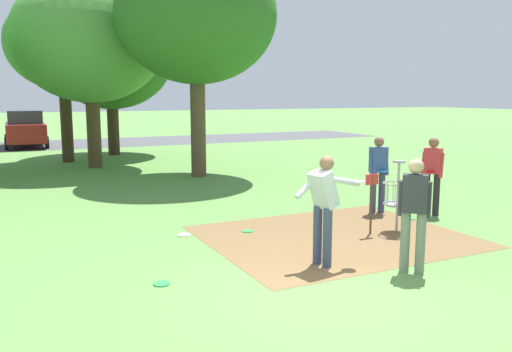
# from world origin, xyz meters

# --- Properties ---
(ground_plane) EXTENTS (160.00, 160.00, 0.00)m
(ground_plane) POSITION_xyz_m (0.00, 0.00, 0.00)
(ground_plane) COLOR #5B8942
(dirt_tee_pad) EXTENTS (4.67, 3.91, 0.01)m
(dirt_tee_pad) POSITION_xyz_m (1.81, 2.39, 0.00)
(dirt_tee_pad) COLOR brown
(dirt_tee_pad) RESTS_ON ground
(disc_golf_basket) EXTENTS (0.98, 0.58, 1.39)m
(disc_golf_basket) POSITION_xyz_m (3.03, 2.18, 0.75)
(disc_golf_basket) COLOR #9E9EA3
(disc_golf_basket) RESTS_ON ground
(player_foreground_watching) EXTENTS (0.45, 0.45, 1.71)m
(player_foreground_watching) POSITION_xyz_m (1.70, 0.22, 0.97)
(player_foreground_watching) COLOR slate
(player_foreground_watching) RESTS_ON ground
(player_throwing) EXTENTS (0.45, 0.49, 1.71)m
(player_throwing) POSITION_xyz_m (4.75, 2.99, 0.97)
(player_throwing) COLOR #232328
(player_throwing) RESTS_ON ground
(player_waiting_left) EXTENTS (1.16, 0.42, 1.71)m
(player_waiting_left) POSITION_xyz_m (0.69, 1.08, 0.99)
(player_waiting_left) COLOR #384260
(player_waiting_left) RESTS_ON ground
(player_waiting_right) EXTENTS (0.49, 0.42, 1.71)m
(player_waiting_right) POSITION_xyz_m (3.81, 3.67, 0.97)
(player_waiting_right) COLOR #384260
(player_waiting_right) RESTS_ON ground
(frisbee_near_basket) EXTENTS (0.25, 0.25, 0.02)m
(frisbee_near_basket) POSITION_xyz_m (-0.70, 3.70, 0.01)
(frisbee_near_basket) COLOR white
(frisbee_near_basket) RESTS_ON ground
(frisbee_by_tee) EXTENTS (0.24, 0.24, 0.02)m
(frisbee_by_tee) POSITION_xyz_m (4.05, 2.87, 0.01)
(frisbee_by_tee) COLOR green
(frisbee_by_tee) RESTS_ON ground
(frisbee_mid_grass) EXTENTS (0.22, 0.22, 0.02)m
(frisbee_mid_grass) POSITION_xyz_m (0.49, 3.43, 0.01)
(frisbee_mid_grass) COLOR green
(frisbee_mid_grass) RESTS_ON ground
(frisbee_far_left) EXTENTS (0.24, 0.24, 0.02)m
(frisbee_far_left) POSITION_xyz_m (-1.80, 1.36, 0.01)
(frisbee_far_left) COLOR green
(frisbee_far_left) RESTS_ON ground
(tree_near_left) EXTENTS (5.33, 5.33, 6.52)m
(tree_near_left) POSITION_xyz_m (0.78, 17.95, 4.24)
(tree_near_left) COLOR #422D1E
(tree_near_left) RESTS_ON ground
(tree_near_right) EXTENTS (5.29, 5.29, 6.83)m
(tree_near_right) POSITION_xyz_m (-0.65, 14.09, 4.56)
(tree_near_right) COLOR #4C3823
(tree_near_right) RESTS_ON ground
(tree_mid_right) EXTENTS (5.03, 5.03, 7.22)m
(tree_mid_right) POSITION_xyz_m (2.05, 10.50, 5.05)
(tree_mid_right) COLOR brown
(tree_mid_right) RESTS_ON ground
(tree_far_left) EXTENTS (4.22, 4.22, 6.36)m
(tree_far_left) POSITION_xyz_m (-1.33, 16.25, 4.54)
(tree_far_left) COLOR #422D1E
(tree_far_left) RESTS_ON ground
(parking_lot_strip) EXTENTS (36.00, 6.00, 0.01)m
(parking_lot_strip) POSITION_xyz_m (0.00, 24.17, 0.00)
(parking_lot_strip) COLOR #4C4C51
(parking_lot_strip) RESTS_ON ground
(parked_car_leftmost) EXTENTS (2.04, 4.23, 1.84)m
(parked_car_leftmost) POSITION_xyz_m (-2.53, 23.51, 0.92)
(parked_car_leftmost) COLOR maroon
(parked_car_leftmost) RESTS_ON ground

